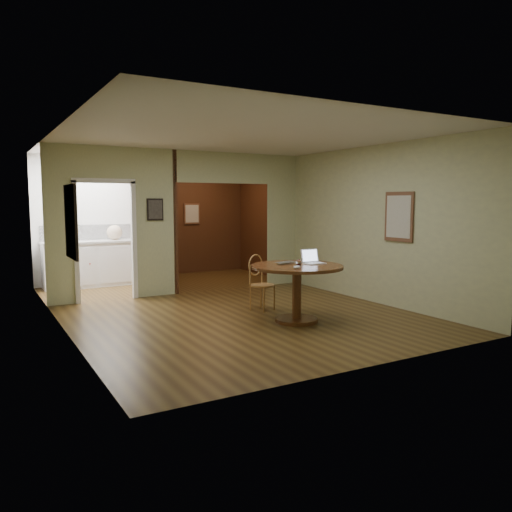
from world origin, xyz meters
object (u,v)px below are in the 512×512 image
chair (260,279)px  closed_laptop (288,263)px  dining_table (297,280)px  open_laptop (312,259)px

chair → closed_laptop: size_ratio=2.53×
chair → dining_table: bearing=-107.5°
dining_table → open_laptop: 0.42m
dining_table → chair: size_ratio=1.48×
dining_table → closed_laptop: 0.29m
dining_table → open_laptop: bearing=10.3°
closed_laptop → chair: bearing=76.4°
chair → closed_laptop: 0.86m
open_laptop → closed_laptop: (-0.35, 0.12, -0.05)m
dining_table → open_laptop: size_ratio=4.43×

